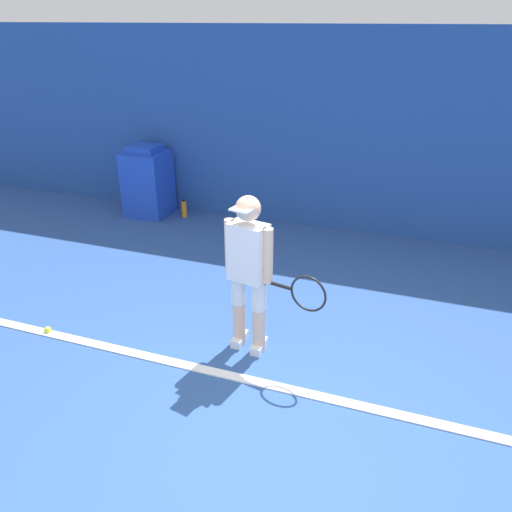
# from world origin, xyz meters

# --- Properties ---
(ground_plane) EXTENTS (24.00, 24.00, 0.00)m
(ground_plane) POSITION_xyz_m (0.00, 0.00, 0.00)
(ground_plane) COLOR #2D5193
(back_wall) EXTENTS (24.00, 0.10, 2.77)m
(back_wall) POSITION_xyz_m (0.00, 4.39, 1.38)
(back_wall) COLOR #234C99
(back_wall) RESTS_ON ground_plane
(court_baseline) EXTENTS (21.60, 0.10, 0.01)m
(court_baseline) POSITION_xyz_m (0.00, 0.69, 0.01)
(court_baseline) COLOR white
(court_baseline) RESTS_ON ground_plane
(tennis_player) EXTENTS (0.98, 0.32, 1.51)m
(tennis_player) POSITION_xyz_m (-0.54, 1.16, 0.83)
(tennis_player) COLOR beige
(tennis_player) RESTS_ON ground_plane
(tennis_ball) EXTENTS (0.07, 0.07, 0.07)m
(tennis_ball) POSITION_xyz_m (-2.52, 0.70, 0.03)
(tennis_ball) COLOR #D1E533
(tennis_ball) RESTS_ON ground_plane
(covered_chair) EXTENTS (0.63, 0.61, 1.10)m
(covered_chair) POSITION_xyz_m (-3.26, 3.98, 0.52)
(covered_chair) COLOR blue
(covered_chair) RESTS_ON ground_plane
(water_bottle) EXTENTS (0.08, 0.08, 0.28)m
(water_bottle) POSITION_xyz_m (-2.69, 4.03, 0.13)
(water_bottle) COLOR orange
(water_bottle) RESTS_ON ground_plane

